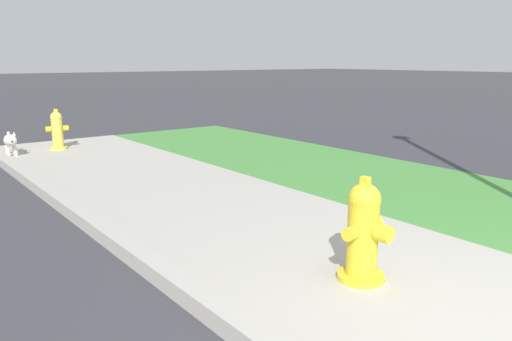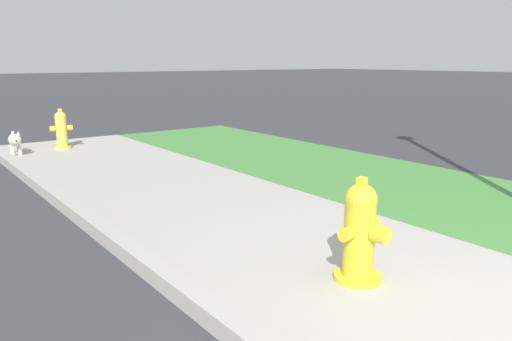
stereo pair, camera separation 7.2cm
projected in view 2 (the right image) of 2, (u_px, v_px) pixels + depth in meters
fire_hydrant_across_street at (360, 233)px, 3.37m from camera, size 0.38×0.40×0.74m
fire_hydrant_by_grass_verge at (61, 130)px, 8.45m from camera, size 0.33×0.37×0.69m
small_white_dog at (15, 141)px, 7.90m from camera, size 0.56×0.24×0.41m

